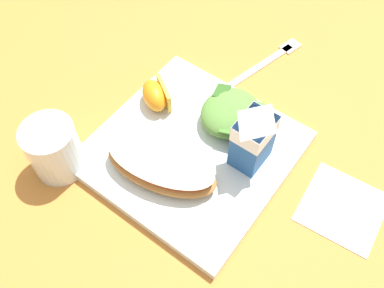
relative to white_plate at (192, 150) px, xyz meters
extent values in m
plane|color=#C67A33|center=(0.00, 0.00, -0.01)|extent=(3.00, 3.00, 0.00)
cube|color=silver|center=(0.00, 0.00, 0.00)|extent=(0.28, 0.28, 0.02)
ellipsoid|color=#A87038|center=(0.06, -0.01, 0.02)|extent=(0.12, 0.18, 0.03)
ellipsoid|color=#B22D19|center=(0.06, -0.01, 0.03)|extent=(0.10, 0.17, 0.01)
ellipsoid|color=beige|center=(0.06, -0.01, 0.04)|extent=(0.11, 0.18, 0.01)
ellipsoid|color=#5B8E3D|center=(-0.08, 0.02, 0.03)|extent=(0.10, 0.09, 0.04)
cube|color=#5B8E3D|center=(-0.10, 0.05, 0.04)|extent=(0.03, 0.04, 0.00)
cube|color=#336023|center=(-0.10, -0.01, 0.04)|extent=(0.04, 0.03, 0.01)
cube|color=#4C8433|center=(-0.05, 0.04, 0.04)|extent=(0.03, 0.04, 0.01)
cube|color=#3D7028|center=(-0.06, 0.01, 0.04)|extent=(0.03, 0.04, 0.01)
cube|color=#23569E|center=(-0.04, 0.08, 0.05)|extent=(0.06, 0.04, 0.09)
cube|color=white|center=(-0.04, 0.08, 0.08)|extent=(0.06, 0.04, 0.03)
pyramid|color=white|center=(-0.04, 0.08, 0.11)|extent=(0.06, 0.04, 0.02)
ellipsoid|color=orange|center=(-0.03, -0.10, 0.03)|extent=(0.06, 0.07, 0.04)
cube|color=gold|center=(-0.05, -0.09, 0.03)|extent=(0.04, 0.05, 0.03)
cube|color=white|center=(-0.05, 0.23, -0.01)|extent=(0.12, 0.12, 0.00)
cube|color=silver|center=(-0.22, -0.01, -0.01)|extent=(0.17, 0.05, 0.01)
cube|color=silver|center=(-0.30, 0.01, -0.01)|extent=(0.04, 0.03, 0.01)
cylinder|color=silver|center=(0.14, -0.15, 0.04)|extent=(0.08, 0.08, 0.09)
camera|label=1|loc=(0.29, 0.21, 0.55)|focal=40.08mm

